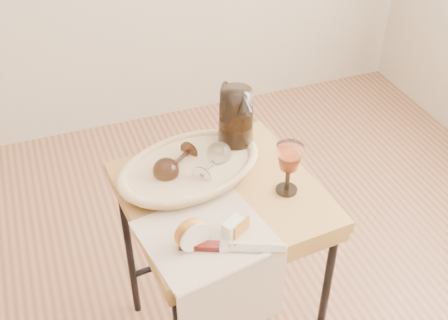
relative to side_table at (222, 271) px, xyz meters
name	(u,v)px	position (x,y,z in m)	size (l,w,h in m)	color
side_table	(222,271)	(0.00, 0.00, 0.00)	(0.51, 0.51, 0.65)	olive
tea_towel	(206,235)	(-0.09, -0.14, 0.33)	(0.30, 0.27, 0.01)	beige
bread_basket	(190,170)	(-0.06, 0.09, 0.35)	(0.37, 0.25, 0.04)	tan
goblet_lying_a	(176,162)	(-0.09, 0.10, 0.37)	(0.12, 0.07, 0.07)	#4D2D1C
goblet_lying_b	(212,163)	(0.00, 0.07, 0.37)	(0.12, 0.07, 0.07)	white
pitcher	(236,122)	(0.10, 0.15, 0.43)	(0.15, 0.23, 0.25)	black
wine_goblet	(288,169)	(0.16, -0.06, 0.40)	(0.07, 0.07, 0.15)	white
apple_half	(190,232)	(-0.14, -0.16, 0.37)	(0.09, 0.04, 0.08)	#BD391F
apple_wedge	(233,227)	(-0.03, -0.16, 0.35)	(0.06, 0.03, 0.04)	white
table_knife	(227,246)	(-0.06, -0.21, 0.34)	(0.25, 0.03, 0.02)	silver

